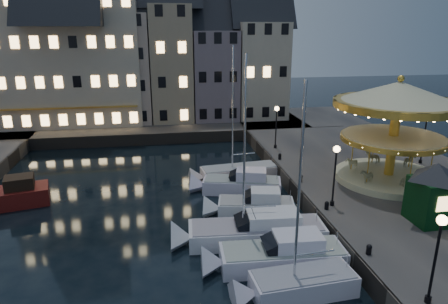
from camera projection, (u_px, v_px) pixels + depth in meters
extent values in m
plane|color=black|center=(229.00, 239.00, 25.09)|extent=(160.00, 160.00, 0.00)
cube|color=#474442|center=(384.00, 181.00, 32.70)|extent=(16.00, 56.00, 1.30)
cube|color=#474442|center=(128.00, 128.00, 50.04)|extent=(44.00, 12.00, 1.30)
cube|color=#47423A|center=(291.00, 187.00, 31.47)|extent=(0.15, 44.00, 1.30)
cube|color=#47423A|center=(142.00, 140.00, 44.70)|extent=(48.00, 0.15, 1.30)
cylinder|color=black|center=(428.00, 299.00, 17.29)|extent=(0.28, 0.28, 0.30)
cylinder|color=black|center=(434.00, 264.00, 16.76)|extent=(0.12, 0.12, 3.80)
sphere|color=#FFD18C|center=(442.00, 220.00, 16.15)|extent=(0.44, 0.44, 0.44)
cylinder|color=black|center=(332.00, 203.00, 26.71)|extent=(0.28, 0.28, 0.30)
cylinder|color=black|center=(334.00, 179.00, 26.18)|extent=(0.12, 0.12, 3.80)
sphere|color=#FFD18C|center=(337.00, 149.00, 25.57)|extent=(0.44, 0.44, 0.44)
cylinder|color=black|center=(275.00, 146.00, 39.42)|extent=(0.28, 0.28, 0.30)
cylinder|color=black|center=(276.00, 129.00, 38.90)|extent=(0.12, 0.12, 3.80)
sphere|color=#FFD18C|center=(277.00, 109.00, 38.28)|extent=(0.44, 0.44, 0.44)
cylinder|color=black|center=(420.00, 161.00, 35.03)|extent=(0.28, 0.28, 0.30)
cylinder|color=black|center=(423.00, 142.00, 34.51)|extent=(0.12, 0.12, 3.80)
sphere|color=#FFD18C|center=(427.00, 119.00, 33.89)|extent=(0.44, 0.44, 0.44)
cylinder|color=black|center=(369.00, 251.00, 20.95)|extent=(0.28, 0.28, 0.40)
sphere|color=black|center=(369.00, 247.00, 20.88)|extent=(0.30, 0.30, 0.30)
cylinder|color=black|center=(327.00, 206.00, 26.13)|extent=(0.28, 0.28, 0.40)
sphere|color=black|center=(327.00, 203.00, 26.06)|extent=(0.30, 0.30, 0.30)
cylinder|color=black|center=(301.00, 179.00, 30.84)|extent=(0.28, 0.28, 0.40)
sphere|color=black|center=(301.00, 176.00, 30.77)|extent=(0.30, 0.30, 0.30)
cylinder|color=black|center=(280.00, 157.00, 36.02)|extent=(0.28, 0.28, 0.40)
sphere|color=black|center=(280.00, 155.00, 35.95)|extent=(0.30, 0.30, 0.30)
cube|color=gray|center=(28.00, 78.00, 48.32)|extent=(5.00, 8.00, 11.00)
cube|color=slate|center=(75.00, 73.00, 49.01)|extent=(5.60, 8.00, 12.00)
cube|color=tan|center=(125.00, 68.00, 49.79)|extent=(6.20, 8.00, 13.00)
cube|color=gray|center=(171.00, 64.00, 50.52)|extent=(5.00, 8.00, 14.00)
cube|color=slate|center=(214.00, 75.00, 51.80)|extent=(5.60, 8.00, 11.00)
cube|color=#B5A890|center=(259.00, 70.00, 52.58)|extent=(6.20, 8.00, 12.00)
cube|color=#C3B59C|center=(74.00, 61.00, 48.57)|extent=(16.00, 9.00, 15.00)
cube|color=silver|center=(303.00, 286.00, 19.80)|extent=(5.31, 2.37, 1.30)
cube|color=gray|center=(304.00, 274.00, 19.60)|extent=(5.04, 2.19, 0.10)
cylinder|color=silver|center=(299.00, 190.00, 18.14)|extent=(0.14, 0.14, 9.04)
cube|color=silver|center=(282.00, 259.00, 22.09)|extent=(6.94, 2.61, 1.30)
cube|color=gray|center=(283.00, 248.00, 21.89)|extent=(6.59, 2.41, 0.10)
cube|color=silver|center=(298.00, 241.00, 21.85)|extent=(2.68, 1.83, 0.80)
cube|color=black|center=(273.00, 244.00, 21.73)|extent=(1.24, 1.65, 0.93)
cube|color=silver|center=(256.00, 235.00, 24.69)|extent=(8.49, 3.00, 1.30)
cube|color=gray|center=(257.00, 225.00, 24.48)|extent=(8.06, 2.78, 0.10)
cube|color=silver|center=(273.00, 218.00, 24.45)|extent=(3.28, 2.05, 0.80)
cube|color=black|center=(246.00, 221.00, 24.33)|extent=(1.48, 1.81, 1.03)
cylinder|color=silver|center=(245.00, 137.00, 22.73)|extent=(0.14, 0.14, 11.23)
cube|color=silver|center=(256.00, 209.00, 28.09)|extent=(5.55, 3.04, 1.30)
cube|color=gray|center=(256.00, 201.00, 27.89)|extent=(5.26, 2.83, 0.10)
cube|color=silver|center=(265.00, 195.00, 27.74)|extent=(2.26, 1.89, 0.80)
cube|color=black|center=(250.00, 196.00, 27.81)|extent=(1.21, 1.57, 0.83)
cube|color=silver|center=(242.00, 187.00, 32.06)|extent=(6.47, 3.53, 1.30)
cube|color=gray|center=(242.00, 179.00, 31.86)|extent=(6.13, 3.29, 0.10)
cube|color=silver|center=(251.00, 174.00, 31.66)|extent=(2.65, 2.07, 0.80)
cube|color=black|center=(236.00, 175.00, 31.80)|extent=(1.39, 1.66, 0.89)
cube|color=silver|center=(240.00, 174.00, 34.91)|extent=(6.89, 2.70, 1.30)
cube|color=gray|center=(240.00, 167.00, 34.71)|extent=(6.54, 2.51, 0.10)
cylinder|color=silver|center=(233.00, 116.00, 33.20)|extent=(0.14, 0.14, 9.03)
cube|color=black|center=(19.00, 182.00, 29.51)|extent=(2.32, 2.06, 0.91)
cylinder|color=beige|center=(388.00, 177.00, 31.10)|extent=(8.07, 8.07, 0.50)
cylinder|color=gold|center=(394.00, 135.00, 30.08)|extent=(0.71, 0.71, 6.26)
cylinder|color=beige|center=(393.00, 136.00, 30.11)|extent=(7.47, 7.47, 0.18)
cylinder|color=gold|center=(393.00, 139.00, 30.17)|extent=(7.75, 7.75, 0.35)
cone|color=beige|center=(399.00, 92.00, 29.12)|extent=(9.28, 9.28, 1.61)
cylinder|color=gold|center=(398.00, 104.00, 29.37)|extent=(9.28, 9.28, 0.50)
sphere|color=gold|center=(401.00, 79.00, 28.82)|extent=(0.50, 0.50, 0.50)
imported|color=beige|center=(414.00, 163.00, 32.07)|extent=(1.68, 1.22, 1.01)
cube|color=black|center=(432.00, 201.00, 24.12)|extent=(2.32, 2.32, 2.75)
pyramid|color=black|center=(438.00, 163.00, 23.40)|extent=(3.67, 3.67, 1.03)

